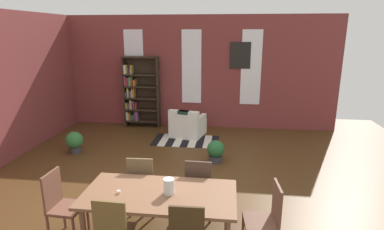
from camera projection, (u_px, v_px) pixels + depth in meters
The scene contains 18 objects.
ground_plane at pixel (160, 201), 5.12m from camera, with size 11.08×11.08×0.00m, color #4B3117.
back_wall_brick at pixel (192, 72), 8.85m from camera, with size 8.08×0.12×3.15m, color brown.
window_pane_0 at pixel (134, 66), 8.94m from camera, with size 0.55×0.02×2.05m, color white.
window_pane_1 at pixel (191, 67), 8.74m from camera, with size 0.55×0.02×2.05m, color white.
window_pane_2 at pixel (251, 68), 8.55m from camera, with size 0.55×0.02×2.05m, color white.
dining_table at pixel (160, 199), 3.90m from camera, with size 1.91×0.93×0.76m.
vase_on_table at pixel (169, 186), 3.84m from camera, with size 0.14×0.14×0.20m, color silver.
tealight_candle_0 at pixel (119, 192), 3.87m from camera, with size 0.04×0.04×0.04m, color silver.
dining_chair_far_left at pixel (142, 183), 4.66m from camera, with size 0.42×0.42×0.95m.
dining_chair_far_right at pixel (199, 186), 4.56m from camera, with size 0.41×0.41×0.95m.
dining_chair_head_left at pixel (61, 203), 4.10m from camera, with size 0.42×0.42×0.95m.
dining_chair_head_right at pixel (267, 217), 3.79m from camera, with size 0.43×0.43×0.95m.
bookshelf_tall at pixel (139, 93), 8.94m from camera, with size 1.01×0.30×2.03m.
armchair_white at pixel (187, 126), 8.27m from camera, with size 0.96×0.96×0.75m.
potted_plant_by_shelf at pixel (74, 141), 7.10m from camera, with size 0.39×0.39×0.50m.
potted_plant_corner at pixel (216, 151), 6.61m from camera, with size 0.37×0.37×0.48m.
striped_rug at pixel (186, 141), 7.95m from camera, with size 1.67×0.95×0.01m.
framed_picture at pixel (240, 55), 8.49m from camera, with size 0.56×0.03×0.72m, color black.
Camera 1 is at (1.08, -4.47, 2.71)m, focal length 29.12 mm.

